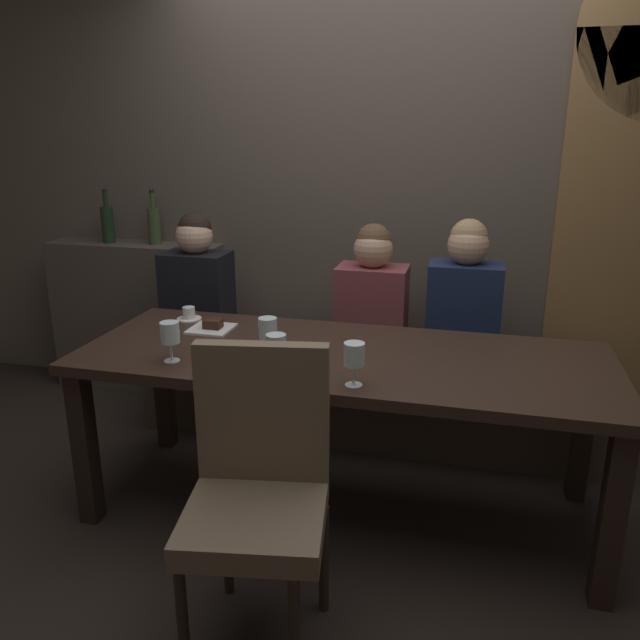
% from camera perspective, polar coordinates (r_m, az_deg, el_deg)
% --- Properties ---
extents(ground, '(9.00, 9.00, 0.00)m').
position_cam_1_polar(ground, '(2.96, 1.88, -16.61)').
color(ground, black).
extents(back_wall_tiled, '(6.00, 0.12, 3.00)m').
position_cam_1_polar(back_wall_tiled, '(3.66, 6.39, 14.86)').
color(back_wall_tiled, brown).
rests_on(back_wall_tiled, ground).
extents(back_counter, '(1.10, 0.28, 0.95)m').
position_cam_1_polar(back_counter, '(4.18, -16.02, 0.29)').
color(back_counter, '#494138').
rests_on(back_counter, ground).
extents(dining_table, '(2.20, 0.84, 0.74)m').
position_cam_1_polar(dining_table, '(2.65, 2.02, -4.81)').
color(dining_table, black).
rests_on(dining_table, ground).
extents(banquette_bench, '(2.50, 0.44, 0.45)m').
position_cam_1_polar(banquette_bench, '(3.45, 4.45, -7.09)').
color(banquette_bench, '#4A3C2E').
rests_on(banquette_bench, ground).
extents(chair_near_side, '(0.51, 0.51, 0.98)m').
position_cam_1_polar(chair_near_side, '(2.10, -5.61, -14.08)').
color(chair_near_side, '#302119').
rests_on(chair_near_side, ground).
extents(diner_redhead, '(0.36, 0.24, 0.75)m').
position_cam_1_polar(diner_redhead, '(3.55, -11.08, 3.22)').
color(diner_redhead, black).
rests_on(diner_redhead, banquette_bench).
extents(diner_bearded, '(0.36, 0.24, 0.72)m').
position_cam_1_polar(diner_bearded, '(3.28, 4.74, 2.06)').
color(diner_bearded, brown).
rests_on(diner_bearded, banquette_bench).
extents(diner_far_end, '(0.36, 0.24, 0.77)m').
position_cam_1_polar(diner_far_end, '(3.22, 12.96, 1.80)').
color(diner_far_end, '#192342').
rests_on(diner_far_end, banquette_bench).
extents(wine_bottle_dark_red, '(0.08, 0.08, 0.33)m').
position_cam_1_polar(wine_bottle_dark_red, '(4.12, -18.70, 8.32)').
color(wine_bottle_dark_red, black).
rests_on(wine_bottle_dark_red, back_counter).
extents(wine_bottle_pale_label, '(0.08, 0.08, 0.33)m').
position_cam_1_polar(wine_bottle_pale_label, '(3.99, -14.81, 8.40)').
color(wine_bottle_pale_label, '#384728').
rests_on(wine_bottle_pale_label, back_counter).
extents(wine_glass_far_right, '(0.08, 0.08, 0.16)m').
position_cam_1_polar(wine_glass_far_right, '(2.56, -13.45, -1.21)').
color(wine_glass_far_right, silver).
rests_on(wine_glass_far_right, dining_table).
extents(wine_glass_near_left, '(0.08, 0.08, 0.16)m').
position_cam_1_polar(wine_glass_near_left, '(2.35, -4.00, -2.52)').
color(wine_glass_near_left, silver).
rests_on(wine_glass_near_left, dining_table).
extents(wine_glass_far_left, '(0.08, 0.08, 0.16)m').
position_cam_1_polar(wine_glass_far_left, '(2.55, -4.76, -0.84)').
color(wine_glass_far_left, silver).
rests_on(wine_glass_far_left, dining_table).
extents(wine_glass_center_front, '(0.08, 0.08, 0.16)m').
position_cam_1_polar(wine_glass_center_front, '(2.26, 3.12, -3.33)').
color(wine_glass_center_front, silver).
rests_on(wine_glass_center_front, dining_table).
extents(espresso_cup, '(0.12, 0.12, 0.06)m').
position_cam_1_polar(espresso_cup, '(3.12, -11.80, 0.49)').
color(espresso_cup, white).
rests_on(espresso_cup, dining_table).
extents(dessert_plate, '(0.19, 0.19, 0.05)m').
position_cam_1_polar(dessert_plate, '(2.95, -9.79, -0.63)').
color(dessert_plate, white).
rests_on(dessert_plate, dining_table).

